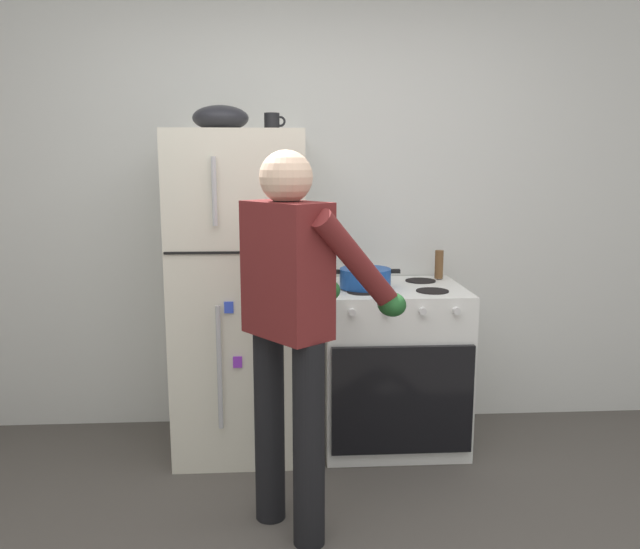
% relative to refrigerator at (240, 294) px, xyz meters
% --- Properties ---
extents(kitchen_wall_back, '(6.00, 0.10, 2.70)m').
position_rel_refrigerator_xyz_m(kitchen_wall_back, '(0.36, 0.38, 0.50)').
color(kitchen_wall_back, silver).
rests_on(kitchen_wall_back, ground).
extents(refrigerator, '(0.68, 0.72, 1.71)m').
position_rel_refrigerator_xyz_m(refrigerator, '(0.00, 0.00, 0.00)').
color(refrigerator, silver).
rests_on(refrigerator, ground).
extents(stove_range, '(0.76, 0.67, 0.89)m').
position_rel_refrigerator_xyz_m(stove_range, '(0.83, -0.01, -0.41)').
color(stove_range, white).
rests_on(stove_range, ground).
extents(person_cook, '(0.69, 0.71, 1.60)m').
position_rel_refrigerator_xyz_m(person_cook, '(0.27, -0.84, 0.10)').
color(person_cook, black).
rests_on(person_cook, ground).
extents(red_pot, '(0.37, 0.27, 0.10)m').
position_rel_refrigerator_xyz_m(red_pot, '(0.67, -0.05, 0.09)').
color(red_pot, '#19479E').
rests_on(red_pot, stove_range).
extents(coffee_mug, '(0.11, 0.08, 0.10)m').
position_rel_refrigerator_xyz_m(coffee_mug, '(0.18, 0.05, 0.90)').
color(coffee_mug, black).
rests_on(coffee_mug, refrigerator).
extents(pepper_mill, '(0.05, 0.05, 0.16)m').
position_rel_refrigerator_xyz_m(pepper_mill, '(1.13, 0.20, 0.12)').
color(pepper_mill, brown).
rests_on(pepper_mill, stove_range).
extents(mixing_bowl, '(0.29, 0.29, 0.13)m').
position_rel_refrigerator_xyz_m(mixing_bowl, '(-0.08, 0.00, 0.92)').
color(mixing_bowl, black).
rests_on(mixing_bowl, refrigerator).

